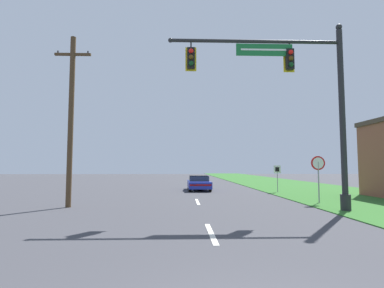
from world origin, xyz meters
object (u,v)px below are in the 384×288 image
car_ahead (199,183)px  utility_pole_near (71,117)px  signal_mast (302,96)px  stop_sign (318,169)px  route_sign_post (277,172)px

car_ahead → utility_pole_near: utility_pole_near is taller
car_ahead → utility_pole_near: (-6.93, -10.42, 3.81)m
signal_mast → stop_sign: signal_mast is taller
car_ahead → stop_sign: stop_sign is taller
route_sign_post → stop_sign: bearing=-89.8°
route_sign_post → utility_pole_near: size_ratio=0.24×
signal_mast → stop_sign: 4.74m
stop_sign → car_ahead: bearing=122.5°
route_sign_post → utility_pole_near: bearing=-148.1°
signal_mast → utility_pole_near: (-10.96, 1.70, -0.76)m
signal_mast → car_ahead: signal_mast is taller
car_ahead → route_sign_post: bearing=-22.2°
utility_pole_near → stop_sign: bearing=4.8°
stop_sign → utility_pole_near: 13.18m
stop_sign → signal_mast: bearing=-124.8°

